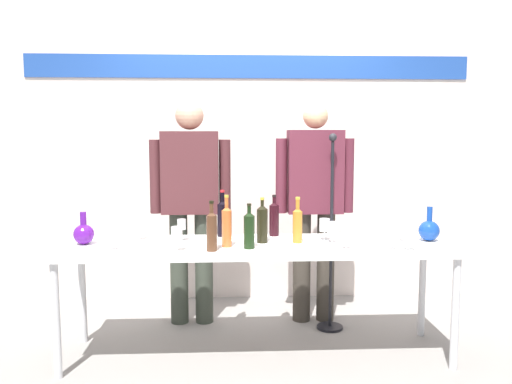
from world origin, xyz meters
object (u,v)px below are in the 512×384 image
object	(u,v)px
wine_glass_left_1	(177,234)
wine_glass_left_2	(182,225)
wine_bottle_0	(262,223)
wine_glass_left_0	(139,226)
wine_glass_right_2	(404,225)
display_table	(257,252)
wine_bottle_1	(274,218)
wine_glass_left_3	(109,236)
wine_bottle_5	(249,229)
wine_bottle_6	(212,230)
microphone_stand	(331,265)
wine_glass_right_4	(325,225)
decanter_blue_left	(84,233)
wine_bottle_4	(223,217)
wine_bottle_3	(227,225)
wine_glass_right_5	(332,228)
wine_glass_right_1	(346,235)
decanter_blue_right	(429,230)
wine_glass_right_0	(410,235)
wine_bottle_2	(297,224)
wine_glass_right_3	(393,235)
presenter_right	(314,198)
presenter_left	(191,197)

from	to	relation	value
wine_glass_left_1	wine_glass_left_2	world-z (taller)	wine_glass_left_1
wine_bottle_0	wine_glass_left_0	xyz separation A→B (m)	(-0.84, 0.12, -0.04)
wine_glass_right_2	display_table	bearing A→B (deg)	-179.99
wine_bottle_1	wine_glass_left_3	size ratio (longest dim) A/B	2.09
wine_bottle_5	wine_glass_left_1	bearing A→B (deg)	-172.33
wine_bottle_6	microphone_stand	xyz separation A→B (m)	(0.88, 0.65, -0.40)
display_table	wine_glass_right_4	xyz separation A→B (m)	(0.47, 0.09, 0.16)
decanter_blue_left	wine_bottle_1	world-z (taller)	wine_bottle_1
wine_bottle_4	wine_glass_left_2	size ratio (longest dim) A/B	2.20
wine_bottle_3	wine_glass_right_5	distance (m)	0.71
wine_glass_left_2	wine_glass_right_1	distance (m)	1.11
decanter_blue_right	microphone_stand	world-z (taller)	microphone_stand
wine_bottle_4	wine_bottle_6	size ratio (longest dim) A/B	1.05
wine_bottle_5	wine_glass_left_3	world-z (taller)	wine_bottle_5
wine_glass_right_1	wine_glass_right_0	bearing A→B (deg)	-9.21
wine_bottle_3	wine_bottle_2	bearing A→B (deg)	12.55
wine_bottle_2	wine_glass_left_3	distance (m)	1.22
wine_bottle_1	wine_glass_right_1	size ratio (longest dim) A/B	2.19
wine_glass_right_1	wine_bottle_5	bearing A→B (deg)	175.02
wine_glass_right_3	wine_glass_left_2	bearing A→B (deg)	164.78
wine_bottle_6	wine_glass_right_1	world-z (taller)	wine_bottle_6
wine_glass_left_0	wine_bottle_4	bearing A→B (deg)	10.59
wine_glass_left_1	wine_glass_right_3	distance (m)	1.35
wine_bottle_4	wine_glass_right_0	distance (m)	1.29
wine_bottle_1	wine_glass_left_3	xyz separation A→B (m)	(-1.07, -0.43, -0.03)
wine_glass_left_1	wine_glass_right_0	bearing A→B (deg)	-2.20
wine_bottle_1	wine_bottle_6	size ratio (longest dim) A/B	0.94
presenter_right	wine_glass_right_0	world-z (taller)	presenter_right
wine_bottle_3	wine_glass_right_5	world-z (taller)	wine_bottle_3
decanter_blue_left	decanter_blue_right	world-z (taller)	decanter_blue_right
display_table	wine_bottle_0	world-z (taller)	wine_bottle_0
wine_glass_right_1	wine_glass_right_4	distance (m)	0.30
wine_glass_left_1	wine_bottle_5	bearing A→B (deg)	7.67
presenter_left	wine_glass_right_3	world-z (taller)	presenter_left
wine_glass_right_5	presenter_left	bearing A→B (deg)	146.76
display_table	presenter_right	bearing A→B (deg)	52.97
decanter_blue_left	wine_glass_right_0	bearing A→B (deg)	-7.94
wine_glass_left_0	wine_glass_left_1	size ratio (longest dim) A/B	0.92
decanter_blue_left	wine_glass_left_3	size ratio (longest dim) A/B	1.54
decanter_blue_right	wine_glass_right_1	size ratio (longest dim) A/B	1.75
decanter_blue_left	wine_glass_left_3	world-z (taller)	decanter_blue_left
wine_bottle_4	presenter_right	bearing A→B (deg)	27.78
wine_bottle_2	wine_glass_left_0	xyz separation A→B (m)	(-1.08, 0.14, -0.03)
wine_glass_left_0	wine_glass_right_1	size ratio (longest dim) A/B	1.05
decanter_blue_right	wine_bottle_5	distance (m)	1.25
wine_glass_right_1	wine_glass_right_5	bearing A→B (deg)	106.03
wine_glass_right_2	wine_glass_right_5	size ratio (longest dim) A/B	1.11
wine_glass_right_5	microphone_stand	world-z (taller)	microphone_stand
wine_bottle_3	wine_glass_left_1	world-z (taller)	wine_bottle_3
wine_bottle_6	microphone_stand	bearing A→B (deg)	36.53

